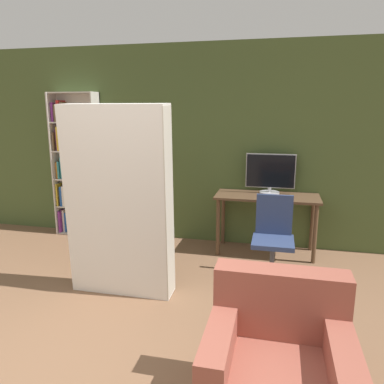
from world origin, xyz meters
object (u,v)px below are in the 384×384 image
at_px(armchair, 278,367).
at_px(monitor, 270,173).
at_px(mattress_near, 119,203).
at_px(office_chair, 273,247).
at_px(bookshelf, 73,166).

bearing_deg(armchair, monitor, 93.11).
bearing_deg(mattress_near, monitor, 48.21).
bearing_deg(monitor, office_chair, -85.08).
bearing_deg(mattress_near, bookshelf, 131.72).
height_order(monitor, bookshelf, bookshelf).
relative_size(bookshelf, mattress_near, 1.09).
bearing_deg(monitor, mattress_near, -131.79).
bearing_deg(armchair, bookshelf, 136.24).
xyz_separation_m(bookshelf, armchair, (3.00, -2.87, -0.71)).
distance_m(monitor, armchair, 2.92).
bearing_deg(mattress_near, armchair, -38.86).
bearing_deg(office_chair, monitor, 94.92).
distance_m(monitor, office_chair, 1.13).
distance_m(monitor, bookshelf, 2.85).
bearing_deg(mattress_near, office_chair, 23.76).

